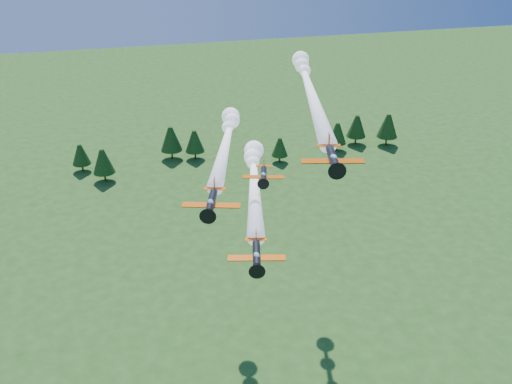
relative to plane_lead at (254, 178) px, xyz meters
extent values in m
cylinder|color=black|center=(-5.63, -22.70, 0.00)|extent=(2.33, 5.63, 1.03)
cone|color=black|center=(-6.41, -25.84, 0.00)|extent=(1.22, 1.14, 1.03)
cone|color=black|center=(-6.56, -26.44, 0.00)|extent=(0.55, 0.56, 0.45)
cylinder|color=black|center=(-6.60, -26.61, 0.00)|extent=(2.10, 0.56, 2.16)
cube|color=#E25001|center=(-5.73, -23.10, -0.33)|extent=(7.71, 3.18, 0.12)
cube|color=#E25001|center=(-4.75, -19.16, 0.05)|extent=(3.10, 1.57, 0.07)
cube|color=#E25001|center=(-4.73, -19.06, 0.87)|extent=(0.32, 0.97, 1.49)
ellipsoid|color=#8CBDD9|center=(-5.86, -23.60, 0.41)|extent=(1.01, 1.37, 0.64)
sphere|color=white|center=(1.37, 5.51, 0.00)|extent=(2.30, 2.30, 2.30)
sphere|color=white|center=(2.22, 8.94, 0.00)|extent=(3.00, 3.00, 3.00)
sphere|color=white|center=(3.07, 12.37, 0.00)|extent=(3.70, 3.70, 3.70)
cylinder|color=black|center=(-9.37, -11.21, 2.49)|extent=(2.95, 6.25, 1.15)
cone|color=black|center=(-10.45, -14.66, 2.49)|extent=(1.40, 1.33, 1.15)
cone|color=black|center=(-10.65, -15.31, 2.49)|extent=(0.64, 0.64, 0.50)
cylinder|color=black|center=(-10.71, -15.50, 2.49)|extent=(2.31, 0.77, 2.41)
cube|color=#E25001|center=(-9.50, -11.65, 2.13)|extent=(8.56, 4.02, 0.14)
cube|color=#E25001|center=(-8.15, -7.33, 2.55)|extent=(3.46, 1.93, 0.08)
cube|color=#E25001|center=(-8.11, -7.22, 3.47)|extent=(0.42, 1.07, 1.66)
ellipsoid|color=#8CBDD9|center=(-9.68, -12.20, 2.95)|extent=(1.20, 1.56, 0.72)
sphere|color=white|center=(-0.30, 17.63, 2.49)|extent=(2.30, 2.30, 2.30)
sphere|color=white|center=(0.79, 21.09, 2.49)|extent=(3.00, 3.00, 3.00)
sphere|color=white|center=(1.87, 24.56, 2.49)|extent=(3.70, 3.70, 3.70)
cylinder|color=black|center=(5.82, -19.02, 11.07)|extent=(2.60, 6.22, 1.13)
cone|color=black|center=(4.95, -22.49, 11.07)|extent=(1.35, 1.27, 1.13)
cone|color=black|center=(4.78, -23.15, 11.07)|extent=(0.61, 0.62, 0.50)
cylinder|color=black|center=(4.73, -23.33, 11.07)|extent=(2.32, 0.63, 2.38)
cube|color=#E25001|center=(5.71, -19.46, 10.71)|extent=(8.52, 3.54, 0.14)
cube|color=#E25001|center=(6.80, -15.11, 11.12)|extent=(3.43, 1.74, 0.08)
cube|color=#E25001|center=(6.83, -15.00, 12.03)|extent=(0.36, 1.07, 1.65)
ellipsoid|color=#8CBDD9|center=(5.57, -20.01, 11.52)|extent=(1.12, 1.52, 0.71)
sphere|color=white|center=(16.30, 22.57, 11.07)|extent=(2.30, 2.30, 2.30)
sphere|color=white|center=(17.63, 27.83, 11.07)|extent=(3.00, 3.00, 3.00)
sphere|color=white|center=(18.95, 33.10, 11.07)|extent=(3.70, 3.70, 3.70)
cylinder|color=black|center=(-0.64, -8.12, 4.40)|extent=(2.14, 4.68, 0.86)
cone|color=black|center=(-1.40, -10.71, 4.40)|extent=(1.04, 0.98, 0.86)
cone|color=black|center=(-1.55, -11.21, 4.40)|extent=(0.47, 0.48, 0.38)
cylinder|color=black|center=(-1.59, -11.35, 4.40)|extent=(1.74, 0.55, 1.80)
cube|color=#E25001|center=(-0.73, -8.45, 4.13)|extent=(6.41, 2.92, 0.10)
cube|color=#E25001|center=(0.23, -5.21, 4.45)|extent=(2.59, 1.41, 0.06)
cube|color=#E25001|center=(0.26, -5.12, 5.13)|extent=(0.31, 0.80, 1.24)
ellipsoid|color=#8CBDD9|center=(-0.85, -8.86, 4.75)|extent=(0.88, 1.16, 0.53)
cylinder|color=#382314|center=(4.74, 99.65, -37.47)|extent=(0.60, 0.60, 2.92)
cone|color=#14350F|center=(4.74, 99.65, -32.25)|extent=(6.68, 6.68, 7.52)
cylinder|color=#382314|center=(75.36, 94.28, -37.27)|extent=(0.60, 0.60, 3.32)
cone|color=#14350F|center=(75.36, 94.28, -31.33)|extent=(7.60, 7.60, 8.55)
cylinder|color=#382314|center=(-33.46, 99.08, -37.59)|extent=(0.60, 0.60, 2.67)
cone|color=#14350F|center=(-33.46, 99.08, -32.83)|extent=(6.10, 6.10, 6.86)
cylinder|color=#382314|center=(55.45, 94.01, -37.46)|extent=(0.60, 0.60, 2.94)
cone|color=#14350F|center=(55.45, 94.01, -32.21)|extent=(6.72, 6.72, 7.56)
cylinder|color=#382314|center=(64.71, 98.00, -37.37)|extent=(0.60, 0.60, 3.12)
cone|color=#14350F|center=(64.71, 98.00, -31.80)|extent=(7.13, 7.13, 8.02)
cylinder|color=#382314|center=(-3.12, 101.85, -37.28)|extent=(0.60, 0.60, 3.29)
cone|color=#14350F|center=(-3.12, 101.85, -31.41)|extent=(7.52, 7.52, 8.46)
cylinder|color=#382314|center=(32.50, 89.39, -37.69)|extent=(0.60, 0.60, 2.48)
cone|color=#14350F|center=(32.50, 89.39, -33.26)|extent=(5.66, 5.66, 6.37)
cylinder|color=#382314|center=(-26.37, 89.29, -37.39)|extent=(0.60, 0.60, 3.08)
cone|color=#14350F|center=(-26.37, 89.29, -31.89)|extent=(7.03, 7.03, 7.91)
camera|label=1|loc=(-21.92, -83.76, 41.17)|focal=40.00mm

